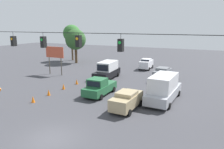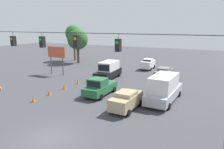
% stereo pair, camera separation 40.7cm
% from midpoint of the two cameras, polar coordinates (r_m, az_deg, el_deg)
% --- Properties ---
extents(ground_plane, '(140.00, 140.00, 0.00)m').
position_cam_midpoint_polar(ground_plane, '(17.27, -15.46, -15.89)').
color(ground_plane, '#3D3D42').
extents(overhead_signal_span, '(22.97, 0.38, 8.51)m').
position_cam_midpoint_polar(overhead_signal_span, '(16.71, -12.79, 2.63)').
color(overhead_signal_span, '#939399').
rests_on(overhead_signal_span, ground_plane).
extents(sedan_white_withflow_deep, '(2.15, 4.15, 1.97)m').
position_cam_midpoint_polar(sedan_white_withflow_deep, '(42.08, 9.65, 2.77)').
color(sedan_white_withflow_deep, silver).
rests_on(sedan_white_withflow_deep, ground_plane).
extents(box_truck_black_withflow_far, '(2.76, 6.21, 2.67)m').
position_cam_midpoint_polar(box_truck_black_withflow_far, '(34.11, -0.59, 1.16)').
color(box_truck_black_withflow_far, black).
rests_on(box_truck_black_withflow_far, ground_plane).
extents(sedan_tan_crossing_near, '(2.19, 4.48, 1.82)m').
position_cam_midpoint_polar(sedan_tan_crossing_near, '(21.67, 4.25, -6.69)').
color(sedan_tan_crossing_near, tan).
rests_on(sedan_tan_crossing_near, ground_plane).
extents(sedan_grey_oncoming_deep, '(2.23, 4.47, 1.95)m').
position_cam_midpoint_polar(sedan_grey_oncoming_deep, '(33.88, 13.72, 0.19)').
color(sedan_grey_oncoming_deep, slate).
rests_on(sedan_grey_oncoming_deep, ground_plane).
extents(pickup_truck_green_withflow_mid, '(2.35, 5.24, 2.12)m').
position_cam_midpoint_polar(pickup_truck_green_withflow_mid, '(26.07, -2.79, -3.26)').
color(pickup_truck_green_withflow_mid, '#236038').
rests_on(pickup_truck_green_withflow_mid, ground_plane).
extents(box_truck_silver_oncoming_far, '(2.81, 7.30, 2.95)m').
position_cam_midpoint_polar(box_truck_silver_oncoming_far, '(24.49, 13.87, -3.53)').
color(box_truck_silver_oncoming_far, '#A8AAB2').
rests_on(box_truck_silver_oncoming_far, ground_plane).
extents(traffic_cone_nearest, '(0.38, 0.38, 0.73)m').
position_cam_midpoint_polar(traffic_cone_nearest, '(25.21, -19.41, -6.01)').
color(traffic_cone_nearest, orange).
rests_on(traffic_cone_nearest, ground_plane).
extents(traffic_cone_second, '(0.38, 0.38, 0.73)m').
position_cam_midpoint_polar(traffic_cone_second, '(27.11, -15.66, -4.45)').
color(traffic_cone_second, orange).
rests_on(traffic_cone_second, ground_plane).
extents(traffic_cone_third, '(0.38, 0.38, 0.73)m').
position_cam_midpoint_polar(traffic_cone_third, '(29.19, -11.98, -3.04)').
color(traffic_cone_third, orange).
rests_on(traffic_cone_third, ground_plane).
extents(traffic_cone_fourth, '(0.38, 0.38, 0.73)m').
position_cam_midpoint_polar(traffic_cone_fourth, '(31.32, -8.60, -1.83)').
color(traffic_cone_fourth, orange).
rests_on(traffic_cone_fourth, ground_plane).
extents(roadside_billboard, '(3.58, 0.16, 4.72)m').
position_cam_midpoint_polar(roadside_billboard, '(37.69, -14.03, 5.14)').
color(roadside_billboard, '#4C473D').
rests_on(roadside_billboard, ground_plane).
extents(tree_horizon_left, '(4.04, 4.04, 8.35)m').
position_cam_midpoint_polar(tree_horizon_left, '(52.74, -9.68, 10.47)').
color(tree_horizon_left, brown).
rests_on(tree_horizon_left, ground_plane).
extents(tree_horizon_right, '(4.49, 4.49, 7.43)m').
position_cam_midpoint_polar(tree_horizon_right, '(48.77, -8.73, 9.00)').
color(tree_horizon_right, '#4C3823').
rests_on(tree_horizon_right, ground_plane).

